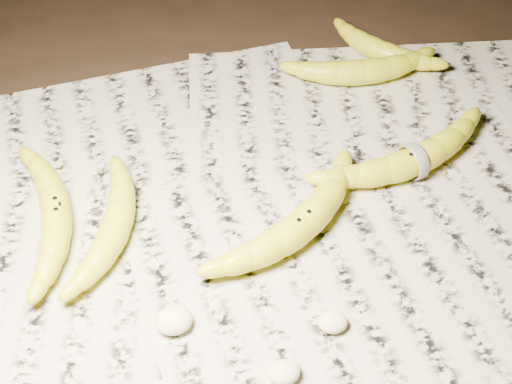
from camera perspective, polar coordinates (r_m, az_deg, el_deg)
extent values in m
plane|color=black|center=(0.87, -1.07, -2.25)|extent=(3.00, 3.00, 0.00)
cube|color=#B6AF9C|center=(0.86, 1.18, -2.23)|extent=(0.90, 0.70, 0.01)
torus|color=white|center=(0.92, 12.51, 2.56)|extent=(0.02, 0.05, 0.05)
ellipsoid|color=beige|center=(0.77, -6.64, -10.01)|extent=(0.04, 0.03, 0.02)
ellipsoid|color=beige|center=(0.73, 2.24, -14.07)|extent=(0.03, 0.03, 0.02)
ellipsoid|color=beige|center=(0.77, 6.20, -10.16)|extent=(0.03, 0.03, 0.02)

